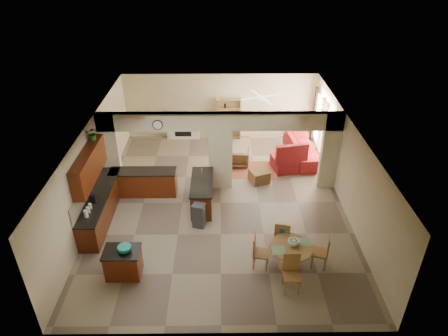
{
  "coord_description": "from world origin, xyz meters",
  "views": [
    {
      "loc": [
        0.01,
        -10.8,
        7.8
      ],
      "look_at": [
        0.12,
        0.3,
        1.17
      ],
      "focal_mm": 32.0,
      "sensor_mm": 36.0,
      "label": 1
    }
  ],
  "objects_px": {
    "kitchen_island": "(123,263)",
    "armchair": "(240,157)",
    "sofa": "(304,149)",
    "dining_table": "(291,254)"
  },
  "relations": [
    {
      "from": "kitchen_island",
      "to": "armchair",
      "type": "bearing_deg",
      "value": 60.43
    },
    {
      "from": "dining_table",
      "to": "armchair",
      "type": "xyz_separation_m",
      "value": [
        -1.1,
        5.49,
        -0.18
      ]
    },
    {
      "from": "dining_table",
      "to": "sofa",
      "type": "bearing_deg",
      "value": 76.39
    },
    {
      "from": "kitchen_island",
      "to": "armchair",
      "type": "height_order",
      "value": "kitchen_island"
    },
    {
      "from": "kitchen_island",
      "to": "sofa",
      "type": "xyz_separation_m",
      "value": [
        5.82,
        6.25,
        -0.02
      ]
    },
    {
      "from": "kitchen_island",
      "to": "armchair",
      "type": "relative_size",
      "value": 1.29
    },
    {
      "from": "kitchen_island",
      "to": "dining_table",
      "type": "relative_size",
      "value": 0.84
    },
    {
      "from": "sofa",
      "to": "armchair",
      "type": "distance_m",
      "value": 2.63
    },
    {
      "from": "sofa",
      "to": "armchair",
      "type": "xyz_separation_m",
      "value": [
        -2.57,
        -0.58,
        -0.06
      ]
    },
    {
      "from": "dining_table",
      "to": "sofa",
      "type": "xyz_separation_m",
      "value": [
        1.47,
        6.07,
        -0.12
      ]
    }
  ]
}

